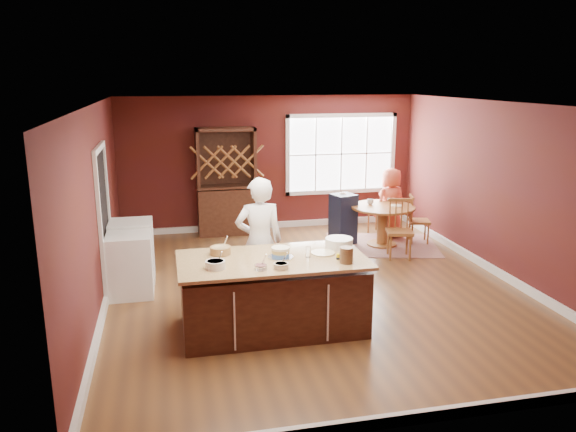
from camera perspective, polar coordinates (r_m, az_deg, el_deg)
The scene contains 28 objects.
room_shell at distance 8.08m, azimuth 2.72°, elevation 1.72°, with size 7.00×7.00×7.00m.
window at distance 11.75m, azimuth 5.41°, elevation 6.30°, with size 2.36×0.10×1.66m, color white, non-canonical shape.
doorway at distance 8.51m, azimuth -18.11°, elevation -0.58°, with size 0.08×1.26×2.13m, color white, non-canonical shape.
kitchen_island at distance 7.00m, azimuth -1.58°, elevation -8.06°, with size 2.29×1.20×0.92m.
dining_table at distance 10.50m, azimuth 9.59°, elevation -0.14°, with size 1.17×1.17×0.75m.
baker at distance 7.59m, azimuth -2.93°, elevation -2.66°, with size 0.65×0.43×1.78m, color white.
layer_cake at distance 6.85m, azimuth -0.77°, elevation -3.71°, with size 0.31×0.31×0.13m, color white, non-canonical shape.
bowl_blue at distance 6.53m, azimuth -7.39°, elevation -4.91°, with size 0.23×0.23×0.09m, color silver.
bowl_yellow at distance 7.02m, azimuth -6.87°, elevation -3.50°, with size 0.26×0.26×0.10m, color #AF804F.
bowl_pink at distance 6.44m, azimuth -2.79°, elevation -5.21°, with size 0.15×0.15×0.06m, color silver.
bowl_olive at distance 6.46m, azimuth -0.71°, elevation -5.09°, with size 0.17×0.17×0.07m, color beige.
drinking_glass at distance 6.85m, azimuth 2.08°, elevation -3.67°, with size 0.07×0.07×0.14m, color white.
dinner_plate at distance 7.01m, azimuth 3.56°, elevation -3.77°, with size 0.30×0.30×0.02m, color #FCF1CD.
white_tub at distance 7.27m, azimuth 5.20°, elevation -2.72°, with size 0.36×0.36×0.12m, color silver.
stoneware_crock at distance 6.67m, azimuth 5.96°, elevation -3.97°, with size 0.16×0.16×0.19m, color brown.
toy_figurine at distance 6.80m, azimuth 5.10°, elevation -4.12°, with size 0.05×0.05×0.08m, color #FBE207, non-canonical shape.
rug at distance 10.64m, azimuth 9.47°, elevation -2.90°, with size 2.00×1.55×0.01m, color brown.
chair_east at distance 10.82m, azimuth 13.21°, elevation -0.30°, with size 0.39×0.37×0.92m, color brown, non-canonical shape.
chair_south at distance 9.82m, azimuth 11.28°, elevation -1.32°, with size 0.43×0.41×1.03m, color brown, non-canonical shape.
chair_north at distance 11.35m, azimuth 9.30°, elevation 0.71°, with size 0.41×0.39×0.98m, color brown, non-canonical shape.
seated_woman at distance 11.01m, azimuth 10.40°, elevation 1.29°, with size 0.67×0.44×1.37m, color #D95539.
high_chair at distance 10.53m, azimuth 5.62°, elevation -0.20°, with size 0.40×0.40×0.99m, color black, non-canonical shape.
toddler at distance 10.50m, azimuth 5.14°, elevation 1.55°, with size 0.18×0.14×0.26m, color #8CA5BF, non-canonical shape.
table_plate at distance 10.48m, azimuth 10.98°, elevation 1.03°, with size 0.22×0.22×0.02m, color beige.
table_cup at distance 10.53m, azimuth 8.36°, elevation 1.44°, with size 0.13×0.13×0.10m, color silver.
hutch at distance 11.08m, azimuth -6.26°, elevation 3.47°, with size 1.15×0.48×2.11m, color #3B2113.
washer at distance 8.34m, azimuth -15.75°, elevation -4.83°, with size 0.62×0.60×0.90m, color white.
dryer at distance 8.94m, azimuth -15.55°, elevation -3.43°, with size 0.64×0.62×0.93m, color silver.
Camera 1 is at (-2.07, -7.61, 3.07)m, focal length 35.00 mm.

